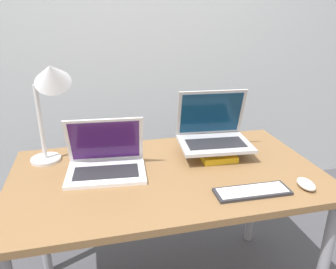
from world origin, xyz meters
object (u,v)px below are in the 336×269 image
object	(u,v)px
laptop_on_books	(213,133)
wireless_keyboard	(252,191)
desk_lamp	(50,86)
book_stack	(213,148)
laptop_left	(106,161)
mouse	(306,184)

from	to	relation	value
laptop_on_books	wireless_keyboard	size ratio (longest dim) A/B	1.18
laptop_on_books	desk_lamp	size ratio (longest dim) A/B	0.71
book_stack	laptop_on_books	xyz separation A→B (m)	(-0.00, 0.00, 0.08)
laptop_left	desk_lamp	distance (m)	0.41
laptop_left	book_stack	size ratio (longest dim) A/B	1.34
book_stack	mouse	world-z (taller)	book_stack
book_stack	wireless_keyboard	world-z (taller)	book_stack
laptop_left	wireless_keyboard	distance (m)	0.64
book_stack	mouse	xyz separation A→B (m)	(0.25, -0.41, -0.01)
laptop_left	wireless_keyboard	world-z (taller)	laptop_left
wireless_keyboard	desk_lamp	bearing A→B (deg)	148.46
desk_lamp	wireless_keyboard	bearing A→B (deg)	-31.54
book_stack	wireless_keyboard	xyz separation A→B (m)	(0.01, -0.40, -0.02)
laptop_on_books	wireless_keyboard	bearing A→B (deg)	-87.42
book_stack	mouse	bearing A→B (deg)	-59.20
laptop_left	book_stack	xyz separation A→B (m)	(0.54, 0.07, -0.02)
laptop_left	book_stack	bearing A→B (deg)	7.64
laptop_on_books	laptop_left	bearing A→B (deg)	-171.98
wireless_keyboard	desk_lamp	world-z (taller)	desk_lamp
wireless_keyboard	mouse	distance (m)	0.23
wireless_keyboard	laptop_on_books	bearing A→B (deg)	92.58
book_stack	wireless_keyboard	size ratio (longest dim) A/B	0.89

